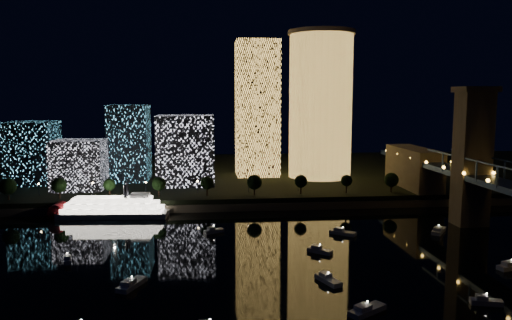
# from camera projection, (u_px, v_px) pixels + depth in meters

# --- Properties ---
(ground) EXTENTS (520.00, 520.00, 0.00)m
(ground) POSITION_uv_depth(u_px,v_px,m) (327.00, 281.00, 126.44)
(ground) COLOR black
(ground) RESTS_ON ground
(far_bank) EXTENTS (420.00, 160.00, 5.00)m
(far_bank) POSITION_uv_depth(u_px,v_px,m) (260.00, 174.00, 284.03)
(far_bank) COLOR black
(far_bank) RESTS_ON ground
(seawall) EXTENTS (420.00, 6.00, 3.00)m
(seawall) POSITION_uv_depth(u_px,v_px,m) (280.00, 205.00, 207.18)
(seawall) COLOR #6B5E4C
(seawall) RESTS_ON ground
(tower_cylindrical) EXTENTS (34.00, 34.00, 74.42)m
(tower_cylindrical) POSITION_uv_depth(u_px,v_px,m) (320.00, 105.00, 255.27)
(tower_cylindrical) COLOR #E9AD4A
(tower_cylindrical) RESTS_ON far_bank
(tower_rectangular) EXTENTS (22.11, 22.11, 70.34)m
(tower_rectangular) POSITION_uv_depth(u_px,v_px,m) (257.00, 109.00, 262.06)
(tower_rectangular) COLOR #E9AD4A
(tower_rectangular) RESTS_ON far_bank
(midrise_blocks) EXTENTS (97.23, 45.42, 37.46)m
(midrise_blocks) POSITION_uv_depth(u_px,v_px,m) (117.00, 151.00, 238.35)
(midrise_blocks) COLOR white
(midrise_blocks) RESTS_ON far_bank
(riverboat) EXTENTS (45.47, 12.69, 13.53)m
(riverboat) POSITION_uv_depth(u_px,v_px,m) (108.00, 208.00, 193.12)
(riverboat) COLOR silver
(riverboat) RESTS_ON ground
(motorboats) EXTENTS (127.63, 76.72, 2.78)m
(motorboats) POSITION_uv_depth(u_px,v_px,m) (307.00, 268.00, 133.34)
(motorboats) COLOR silver
(motorboats) RESTS_ON ground
(esplanade_trees) EXTENTS (166.52, 6.79, 8.89)m
(esplanade_trees) POSITION_uv_depth(u_px,v_px,m) (196.00, 183.00, 208.49)
(esplanade_trees) COLOR black
(esplanade_trees) RESTS_ON far_bank
(street_lamps) EXTENTS (132.70, 0.70, 5.65)m
(street_lamps) POSITION_uv_depth(u_px,v_px,m) (198.00, 184.00, 214.67)
(street_lamps) COLOR black
(street_lamps) RESTS_ON far_bank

